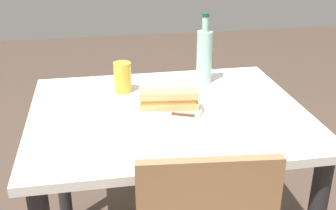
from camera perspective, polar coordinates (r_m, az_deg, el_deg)
name	(u,v)px	position (r m, az deg, el deg)	size (l,w,h in m)	color
dining_table	(168,141)	(1.61, 0.00, -4.78)	(0.99, 0.82, 0.75)	silver
plate_near	(168,110)	(1.54, 0.02, -0.66)	(0.24, 0.24, 0.01)	white
baguette_sandwich_near	(168,99)	(1.52, 0.02, 0.77)	(0.22, 0.10, 0.07)	tan
knife_near	(172,114)	(1.48, 0.57, -1.19)	(0.17, 0.08, 0.01)	silver
water_bottle	(204,55)	(1.79, 4.87, 6.63)	(0.07, 0.07, 0.29)	#99C6B7
beer_glass	(123,77)	(1.70, -6.09, 3.69)	(0.07, 0.07, 0.12)	gold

